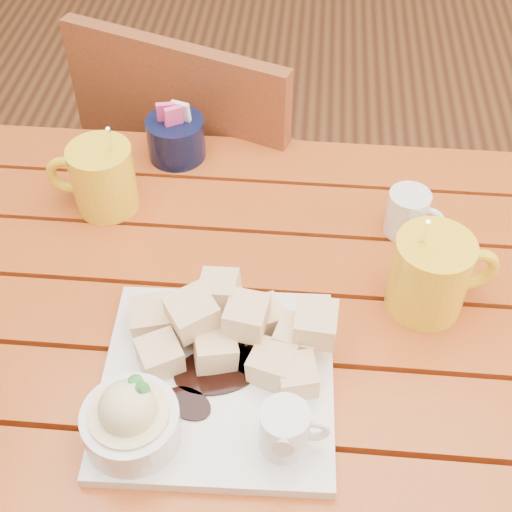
# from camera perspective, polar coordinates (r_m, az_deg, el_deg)

# --- Properties ---
(table) EXTENTS (1.20, 0.79, 0.75)m
(table) POSITION_cam_1_polar(r_m,az_deg,el_deg) (1.02, -0.07, -9.17)
(table) COLOR #9B2C14
(table) RESTS_ON ground
(dessert_plate) EXTENTS (0.29, 0.29, 0.11)m
(dessert_plate) POSITION_cam_1_polar(r_m,az_deg,el_deg) (0.85, -4.11, -9.69)
(dessert_plate) COLOR white
(dessert_plate) RESTS_ON table
(coffee_mug_left) EXTENTS (0.13, 0.09, 0.16)m
(coffee_mug_left) POSITION_cam_1_polar(r_m,az_deg,el_deg) (1.08, -12.29, 6.19)
(coffee_mug_left) COLOR yellow
(coffee_mug_left) RESTS_ON table
(coffee_mug_right) EXTENTS (0.14, 0.10, 0.17)m
(coffee_mug_right) POSITION_cam_1_polar(r_m,az_deg,el_deg) (0.94, 13.92, -1.36)
(coffee_mug_right) COLOR yellow
(coffee_mug_right) RESTS_ON table
(cream_pitcher) EXTENTS (0.09, 0.07, 0.07)m
(cream_pitcher) POSITION_cam_1_polar(r_m,az_deg,el_deg) (1.05, 12.12, 3.44)
(cream_pitcher) COLOR white
(cream_pitcher) RESTS_ON table
(sugar_caddy) EXTENTS (0.09, 0.09, 0.10)m
(sugar_caddy) POSITION_cam_1_polar(r_m,az_deg,el_deg) (1.17, -6.43, 9.42)
(sugar_caddy) COLOR black
(sugar_caddy) RESTS_ON table
(chair_far) EXTENTS (0.54, 0.54, 0.89)m
(chair_far) POSITION_cam_1_polar(r_m,az_deg,el_deg) (1.51, -3.47, 5.48)
(chair_far) COLOR brown
(chair_far) RESTS_ON ground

